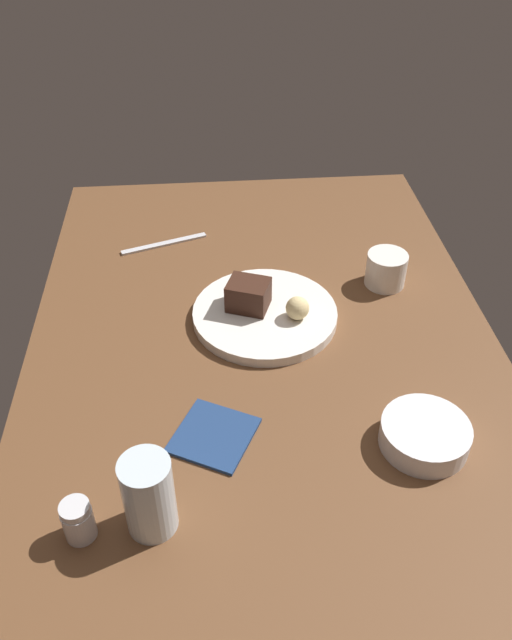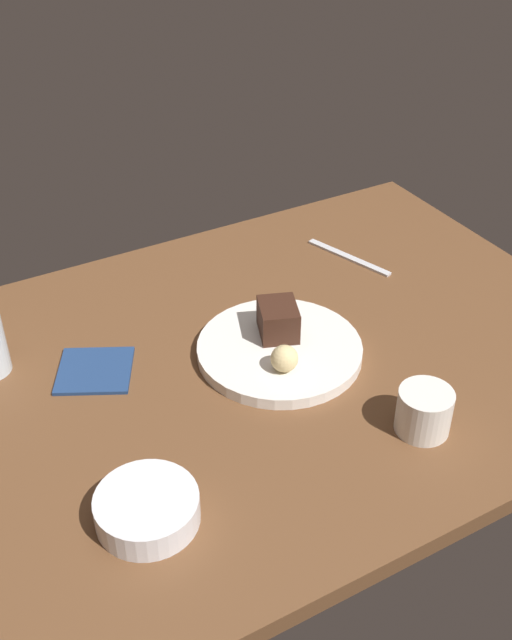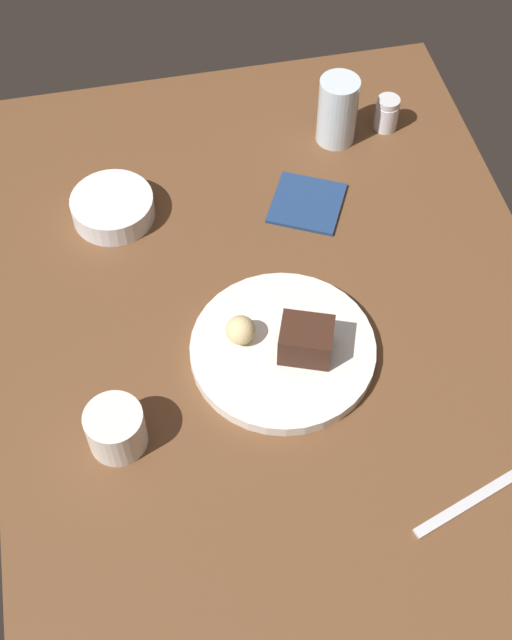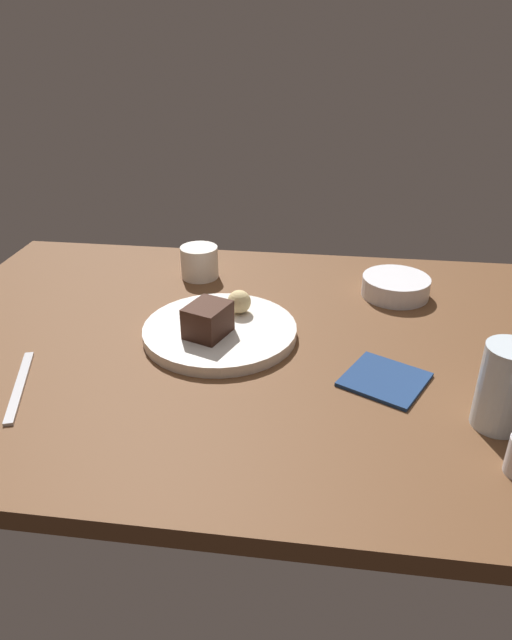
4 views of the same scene
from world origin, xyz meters
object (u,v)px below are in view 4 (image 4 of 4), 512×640
object	(u,v)px
side_bowl	(396,286)
folded_napkin	(385,380)
dessert_plate	(220,331)
coffee_cup	(199,262)
butter_knife	(20,386)
bread_roll	(239,302)
water_glass	(504,387)
chocolate_cake_slice	(208,320)

from	to	relation	value
side_bowl	folded_napkin	size ratio (longest dim) A/B	1.16
dessert_plate	coffee_cup	distance (cm)	26.63
butter_knife	bread_roll	bearing A→B (deg)	-68.46
bread_roll	side_bowl	xyz separation A→B (cm)	(29.29, 15.25, -2.13)
coffee_cup	butter_knife	world-z (taller)	coffee_cup
bread_roll	coffee_cup	xyz separation A→B (cm)	(-11.67, 19.25, -0.72)
bread_roll	side_bowl	distance (cm)	33.09
water_glass	folded_napkin	distance (cm)	17.74
side_bowl	water_glass	bearing A→B (deg)	-75.55
butter_knife	water_glass	bearing A→B (deg)	-108.30
side_bowl	folded_napkin	xyz separation A→B (cm)	(-4.06, -31.39, -1.69)
dessert_plate	coffee_cup	world-z (taller)	coffee_cup
water_glass	folded_napkin	world-z (taller)	water_glass
dessert_plate	folded_napkin	distance (cm)	29.70
dessert_plate	bread_roll	xyz separation A→B (cm)	(2.55, 5.65, 3.14)
chocolate_cake_slice	side_bowl	world-z (taller)	chocolate_cake_slice
bread_roll	coffee_cup	size ratio (longest dim) A/B	0.54
dessert_plate	chocolate_cake_slice	distance (cm)	4.94
side_bowl	folded_napkin	bearing A→B (deg)	-97.36
bread_roll	folded_napkin	size ratio (longest dim) A/B	0.37
chocolate_cake_slice	water_glass	world-z (taller)	water_glass
water_glass	side_bowl	distance (cm)	41.51
water_glass	side_bowl	bearing A→B (deg)	104.45
chocolate_cake_slice	coffee_cup	bearing A→B (deg)	105.49
chocolate_cake_slice	bread_roll	bearing A→B (deg)	65.30
dessert_plate	folded_napkin	bearing A→B (deg)	-20.68
chocolate_cake_slice	bread_roll	distance (cm)	9.48
coffee_cup	chocolate_cake_slice	bearing A→B (deg)	-74.51
water_glass	butter_knife	xyz separation A→B (cm)	(-69.34, -0.31, -5.91)
chocolate_cake_slice	butter_knife	bearing A→B (deg)	-147.48
bread_roll	dessert_plate	bearing A→B (deg)	-114.29
dessert_plate	side_bowl	world-z (taller)	side_bowl
side_bowl	coffee_cup	xyz separation A→B (cm)	(-40.96, 4.00, 1.40)
side_bowl	coffee_cup	size ratio (longest dim) A/B	1.68
chocolate_cake_slice	folded_napkin	size ratio (longest dim) A/B	0.64
side_bowl	butter_knife	size ratio (longest dim) A/B	0.70
bread_roll	water_glass	distance (cm)	46.73
bread_roll	water_glass	bearing A→B (deg)	-32.00
folded_napkin	coffee_cup	bearing A→B (deg)	136.20
side_bowl	coffee_cup	world-z (taller)	coffee_cup
side_bowl	butter_knife	world-z (taller)	side_bowl
dessert_plate	butter_knife	size ratio (longest dim) A/B	1.41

